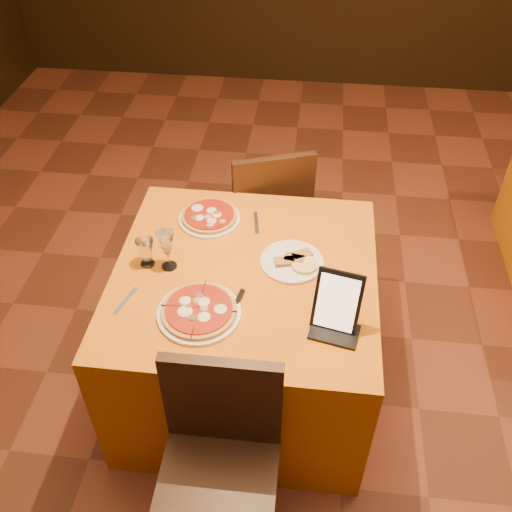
# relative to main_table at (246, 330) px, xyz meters

# --- Properties ---
(floor) EXTENTS (6.00, 7.00, 0.01)m
(floor) POSITION_rel_main_table_xyz_m (0.48, -0.08, -0.38)
(floor) COLOR #5E2D19
(floor) RESTS_ON ground
(main_table) EXTENTS (1.10, 1.10, 0.75)m
(main_table) POSITION_rel_main_table_xyz_m (0.00, 0.00, 0.00)
(main_table) COLOR orange
(main_table) RESTS_ON floor
(chair_main_near) EXTENTS (0.37, 0.37, 0.91)m
(chair_main_near) POSITION_rel_main_table_xyz_m (-0.00, -0.78, 0.08)
(chair_main_near) COLOR black
(chair_main_near) RESTS_ON floor
(chair_main_far) EXTENTS (0.54, 0.54, 0.91)m
(chair_main_far) POSITION_rel_main_table_xyz_m (-0.00, 0.81, 0.08)
(chair_main_far) COLOR black
(chair_main_far) RESTS_ON floor
(pizza_near) EXTENTS (0.33, 0.33, 0.03)m
(pizza_near) POSITION_rel_main_table_xyz_m (-0.14, -0.26, 0.39)
(pizza_near) COLOR white
(pizza_near) RESTS_ON main_table
(pizza_far) EXTENTS (0.28, 0.28, 0.03)m
(pizza_far) POSITION_rel_main_table_xyz_m (-0.21, 0.32, 0.39)
(pizza_far) COLOR white
(pizza_far) RESTS_ON main_table
(cutlet_dish) EXTENTS (0.27, 0.27, 0.03)m
(cutlet_dish) POSITION_rel_main_table_xyz_m (0.19, 0.07, 0.39)
(cutlet_dish) COLOR white
(cutlet_dish) RESTS_ON main_table
(wine_glass) EXTENTS (0.09, 0.09, 0.19)m
(wine_glass) POSITION_rel_main_table_xyz_m (-0.32, -0.01, 0.47)
(wine_glass) COLOR #E4BD81
(wine_glass) RESTS_ON main_table
(water_glass) EXTENTS (0.09, 0.09, 0.13)m
(water_glass) POSITION_rel_main_table_xyz_m (-0.41, -0.00, 0.44)
(water_glass) COLOR white
(water_glass) RESTS_ON main_table
(tablet) EXTENTS (0.19, 0.13, 0.23)m
(tablet) POSITION_rel_main_table_xyz_m (0.38, -0.24, 0.49)
(tablet) COLOR black
(tablet) RESTS_ON main_table
(knife) EXTENTS (0.05, 0.19, 0.01)m
(knife) POSITION_rel_main_table_xyz_m (-0.02, -0.24, 0.38)
(knife) COLOR #A7A8AE
(knife) RESTS_ON main_table
(fork_near) EXTENTS (0.06, 0.15, 0.01)m
(fork_near) POSITION_rel_main_table_xyz_m (-0.44, -0.22, 0.38)
(fork_near) COLOR silver
(fork_near) RESTS_ON main_table
(fork_far) EXTENTS (0.04, 0.16, 0.01)m
(fork_far) POSITION_rel_main_table_xyz_m (0.01, 0.32, 0.38)
(fork_far) COLOR silver
(fork_far) RESTS_ON main_table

